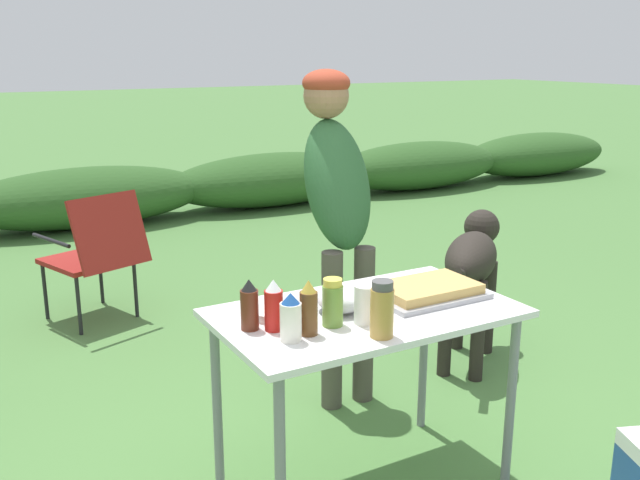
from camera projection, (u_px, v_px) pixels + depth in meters
name	position (u px, v px, depth m)	size (l,w,h in m)	color
shrub_hedge	(86.00, 197.00, 6.88)	(14.40, 0.90, 0.57)	#2D5623
folding_table	(365.00, 329.00, 2.63)	(1.10, 0.64, 0.74)	white
food_tray	(427.00, 291.00, 2.74)	(0.42, 0.28, 0.06)	#9E9EA3
plate_stack	(281.00, 309.00, 2.58)	(0.26, 0.26, 0.03)	white
mixing_bowl	(342.00, 299.00, 2.59)	(0.18, 0.18, 0.09)	silver
paper_cup_stack	(366.00, 304.00, 2.47)	(0.08, 0.08, 0.14)	white
ketchup_bottle	(274.00, 306.00, 2.40)	(0.06, 0.06, 0.18)	red
relish_jar	(333.00, 303.00, 2.44)	(0.07, 0.07, 0.17)	olive
spice_jar	(382.00, 310.00, 2.34)	(0.08, 0.08, 0.19)	#B2893D
mayo_bottle	(291.00, 318.00, 2.31)	(0.07, 0.07, 0.17)	silver
bbq_sauce_bottle	(249.00, 306.00, 2.41)	(0.06, 0.06, 0.18)	#562314
beer_bottle	(309.00, 309.00, 2.36)	(0.06, 0.06, 0.19)	brown
standing_person_in_navy_coat	(337.00, 194.00, 3.32)	(0.33, 0.46, 1.58)	#4C473D
dog	(472.00, 264.00, 3.82)	(0.75, 0.64, 0.79)	#28231E
camp_chair_green_behind_table	(96.00, 251.00, 4.38)	(0.63, 0.71, 0.83)	maroon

